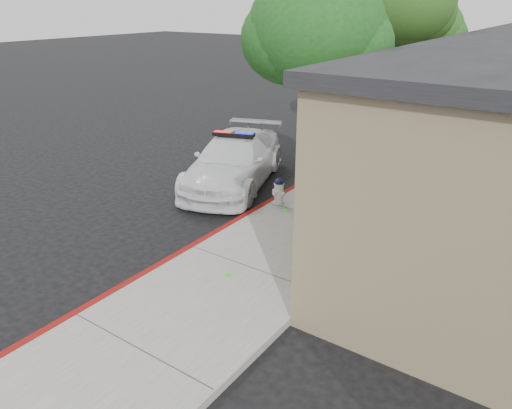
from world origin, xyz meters
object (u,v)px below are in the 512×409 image
object	(u,v)px
street_tree_near	(316,36)
street_tree_mid	(404,6)
police_car	(234,161)
street_tree_far	(427,32)
fire_hydrant	(279,191)

from	to	relation	value
street_tree_near	street_tree_mid	bearing A→B (deg)	93.72
street_tree_mid	police_car	bearing A→B (deg)	-111.95
police_car	street_tree_mid	world-z (taller)	street_tree_mid
police_car	street_tree_far	size ratio (longest dim) A/B	1.07
street_tree_near	street_tree_far	world-z (taller)	street_tree_near
street_tree_near	fire_hydrant	bearing A→B (deg)	-177.41
police_car	fire_hydrant	xyz separation A→B (m)	(2.08, -0.81, -0.24)
fire_hydrant	street_tree_near	world-z (taller)	street_tree_near
fire_hydrant	street_tree_near	bearing A→B (deg)	13.29
police_car	street_tree_near	size ratio (longest dim) A/B	0.97
street_tree_near	street_tree_mid	xyz separation A→B (m)	(-0.45, 6.97, 0.56)
fire_hydrant	street_tree_far	world-z (taller)	street_tree_far
fire_hydrant	street_tree_near	xyz separation A→B (m)	(0.87, 0.04, 3.87)
fire_hydrant	street_tree_mid	size ratio (longest dim) A/B	0.11
police_car	street_tree_near	bearing A→B (deg)	-33.90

